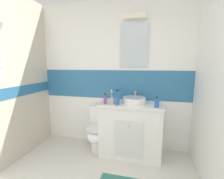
{
  "coord_description": "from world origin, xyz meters",
  "views": [
    {
      "loc": [
        0.6,
        -0.15,
        1.44
      ],
      "look_at": [
        0.13,
        1.8,
        1.11
      ],
      "focal_mm": 24.15,
      "sensor_mm": 36.0,
      "label": 1
    }
  ],
  "objects_px": {
    "toothbrush_cup": "(112,100)",
    "toilet": "(99,130)",
    "sink_basin": "(134,100)",
    "soap_dispenser": "(157,103)",
    "deodorant_spray_can": "(105,99)",
    "shampoo_bottle_tall": "(117,98)"
  },
  "relations": [
    {
      "from": "toothbrush_cup",
      "to": "soap_dispenser",
      "type": "relative_size",
      "value": 1.39
    },
    {
      "from": "toilet",
      "to": "soap_dispenser",
      "type": "distance_m",
      "value": 1.09
    },
    {
      "from": "soap_dispenser",
      "to": "shampoo_bottle_tall",
      "type": "xyz_separation_m",
      "value": [
        -0.56,
        0.0,
        0.05
      ]
    },
    {
      "from": "toothbrush_cup",
      "to": "deodorant_spray_can",
      "type": "distance_m",
      "value": 0.11
    },
    {
      "from": "sink_basin",
      "to": "soap_dispenser",
      "type": "distance_m",
      "value": 0.37
    },
    {
      "from": "toilet",
      "to": "deodorant_spray_can",
      "type": "bearing_deg",
      "value": -43.53
    },
    {
      "from": "sink_basin",
      "to": "toilet",
      "type": "bearing_deg",
      "value": -178.37
    },
    {
      "from": "toilet",
      "to": "soap_dispenser",
      "type": "relative_size",
      "value": 4.58
    },
    {
      "from": "sink_basin",
      "to": "toothbrush_cup",
      "type": "height_order",
      "value": "toothbrush_cup"
    },
    {
      "from": "sink_basin",
      "to": "toothbrush_cup",
      "type": "xyz_separation_m",
      "value": [
        -0.32,
        -0.15,
        0.01
      ]
    },
    {
      "from": "soap_dispenser",
      "to": "shampoo_bottle_tall",
      "type": "bearing_deg",
      "value": 179.78
    },
    {
      "from": "sink_basin",
      "to": "deodorant_spray_can",
      "type": "height_order",
      "value": "sink_basin"
    },
    {
      "from": "toothbrush_cup",
      "to": "deodorant_spray_can",
      "type": "relative_size",
      "value": 1.41
    },
    {
      "from": "sink_basin",
      "to": "soap_dispenser",
      "type": "xyz_separation_m",
      "value": [
        0.33,
        -0.18,
        0.01
      ]
    },
    {
      "from": "sink_basin",
      "to": "toilet",
      "type": "xyz_separation_m",
      "value": [
        -0.59,
        -0.02,
        -0.55
      ]
    },
    {
      "from": "toothbrush_cup",
      "to": "toilet",
      "type": "bearing_deg",
      "value": 153.87
    },
    {
      "from": "sink_basin",
      "to": "shampoo_bottle_tall",
      "type": "height_order",
      "value": "shampoo_bottle_tall"
    },
    {
      "from": "sink_basin",
      "to": "deodorant_spray_can",
      "type": "xyz_separation_m",
      "value": [
        -0.43,
        -0.17,
        0.03
      ]
    },
    {
      "from": "sink_basin",
      "to": "deodorant_spray_can",
      "type": "bearing_deg",
      "value": -158.67
    },
    {
      "from": "toothbrush_cup",
      "to": "soap_dispenser",
      "type": "xyz_separation_m",
      "value": [
        0.65,
        -0.03,
        0.01
      ]
    },
    {
      "from": "soap_dispenser",
      "to": "shampoo_bottle_tall",
      "type": "relative_size",
      "value": 0.71
    },
    {
      "from": "sink_basin",
      "to": "soap_dispenser",
      "type": "height_order",
      "value": "sink_basin"
    }
  ]
}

